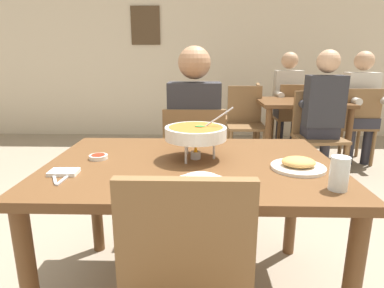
# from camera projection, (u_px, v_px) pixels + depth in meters

# --- Properties ---
(cafe_rear_partition) EXTENTS (10.00, 0.10, 3.00)m
(cafe_rear_partition) POSITION_uv_depth(u_px,v_px,m) (198.00, 40.00, 5.04)
(cafe_rear_partition) COLOR beige
(cafe_rear_partition) RESTS_ON ground_plane
(picture_frame_hung) EXTENTS (0.44, 0.03, 0.56)m
(picture_frame_hung) POSITION_uv_depth(u_px,v_px,m) (145.00, 26.00, 4.94)
(picture_frame_hung) COLOR #4C3823
(dining_table_main) EXTENTS (1.37, 0.94, 0.75)m
(dining_table_main) POSITION_uv_depth(u_px,v_px,m) (191.00, 181.00, 1.58)
(dining_table_main) COLOR brown
(dining_table_main) RESTS_ON ground_plane
(chair_diner_main) EXTENTS (0.44, 0.44, 0.90)m
(chair_diner_main) POSITION_uv_depth(u_px,v_px,m) (194.00, 161.00, 2.35)
(chair_diner_main) COLOR brown
(chair_diner_main) RESTS_ON ground_plane
(diner_main) EXTENTS (0.40, 0.45, 1.31)m
(diner_main) POSITION_uv_depth(u_px,v_px,m) (194.00, 128.00, 2.32)
(diner_main) COLOR #2D2D38
(diner_main) RESTS_ON ground_plane
(curry_bowl) EXTENTS (0.33, 0.30, 0.26)m
(curry_bowl) POSITION_uv_depth(u_px,v_px,m) (196.00, 133.00, 1.58)
(curry_bowl) COLOR silver
(curry_bowl) RESTS_ON dining_table_main
(rice_plate) EXTENTS (0.24, 0.24, 0.06)m
(rice_plate) POSITION_uv_depth(u_px,v_px,m) (201.00, 182.00, 1.25)
(rice_plate) COLOR white
(rice_plate) RESTS_ON dining_table_main
(appetizer_plate) EXTENTS (0.24, 0.24, 0.06)m
(appetizer_plate) POSITION_uv_depth(u_px,v_px,m) (298.00, 165.00, 1.45)
(appetizer_plate) COLOR white
(appetizer_plate) RESTS_ON dining_table_main
(sauce_dish) EXTENTS (0.09, 0.09, 0.02)m
(sauce_dish) POSITION_uv_depth(u_px,v_px,m) (98.00, 157.00, 1.60)
(sauce_dish) COLOR white
(sauce_dish) RESTS_ON dining_table_main
(napkin_folded) EXTENTS (0.12, 0.08, 0.02)m
(napkin_folded) POSITION_uv_depth(u_px,v_px,m) (64.00, 172.00, 1.40)
(napkin_folded) COLOR white
(napkin_folded) RESTS_ON dining_table_main
(fork_utensil) EXTENTS (0.09, 0.16, 0.01)m
(fork_utensil) POSITION_uv_depth(u_px,v_px,m) (54.00, 177.00, 1.35)
(fork_utensil) COLOR silver
(fork_utensil) RESTS_ON dining_table_main
(spoon_utensil) EXTENTS (0.02, 0.17, 0.01)m
(spoon_utensil) POSITION_uv_depth(u_px,v_px,m) (66.00, 177.00, 1.35)
(spoon_utensil) COLOR silver
(spoon_utensil) RESTS_ON dining_table_main
(drink_glass) EXTENTS (0.07, 0.07, 0.13)m
(drink_glass) POSITION_uv_depth(u_px,v_px,m) (339.00, 175.00, 1.22)
(drink_glass) COLOR silver
(drink_glass) RESTS_ON dining_table_main
(dining_table_far) EXTENTS (1.00, 0.80, 0.75)m
(dining_table_far) POSITION_uv_depth(u_px,v_px,m) (300.00, 112.00, 3.85)
(dining_table_far) COLOR brown
(dining_table_far) RESTS_ON ground_plane
(chair_bg_left) EXTENTS (0.44, 0.44, 0.90)m
(chair_bg_left) POSITION_uv_depth(u_px,v_px,m) (356.00, 122.00, 3.80)
(chair_bg_left) COLOR brown
(chair_bg_left) RESTS_ON ground_plane
(chair_bg_middle) EXTENTS (0.49, 0.49, 0.90)m
(chair_bg_middle) POSITION_uv_depth(u_px,v_px,m) (316.00, 130.00, 3.38)
(chair_bg_middle) COLOR brown
(chair_bg_middle) RESTS_ON ground_plane
(chair_bg_right) EXTENTS (0.44, 0.44, 0.90)m
(chair_bg_right) POSITION_uv_depth(u_px,v_px,m) (292.00, 113.00, 4.37)
(chair_bg_right) COLOR brown
(chair_bg_right) RESTS_ON ground_plane
(chair_bg_corner) EXTENTS (0.44, 0.44, 0.90)m
(chair_bg_corner) POSITION_uv_depth(u_px,v_px,m) (245.00, 119.00, 3.97)
(chair_bg_corner) COLOR brown
(chair_bg_corner) RESTS_ON ground_plane
(chair_bg_window) EXTENTS (0.50, 0.50, 0.90)m
(chair_bg_window) POSITION_uv_depth(u_px,v_px,m) (249.00, 113.00, 4.42)
(chair_bg_window) COLOR brown
(chair_bg_window) RESTS_ON ground_plane
(patron_bg_left) EXTENTS (0.40, 0.45, 1.31)m
(patron_bg_left) POSITION_uv_depth(u_px,v_px,m) (361.00, 101.00, 3.80)
(patron_bg_left) COLOR #2D2D38
(patron_bg_left) RESTS_ON ground_plane
(patron_bg_middle) EXTENTS (0.40, 0.45, 1.31)m
(patron_bg_middle) POSITION_uv_depth(u_px,v_px,m) (322.00, 108.00, 3.24)
(patron_bg_middle) COLOR #2D2D38
(patron_bg_middle) RESTS_ON ground_plane
(patron_bg_right) EXTENTS (0.40, 0.45, 1.31)m
(patron_bg_right) POSITION_uv_depth(u_px,v_px,m) (288.00, 95.00, 4.39)
(patron_bg_right) COLOR #2D2D38
(patron_bg_right) RESTS_ON ground_plane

